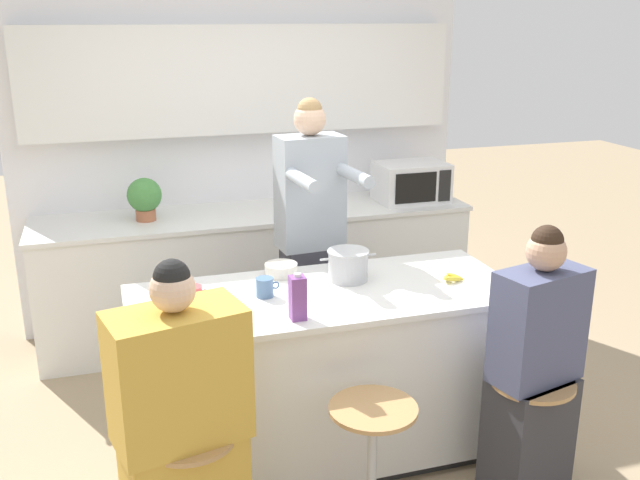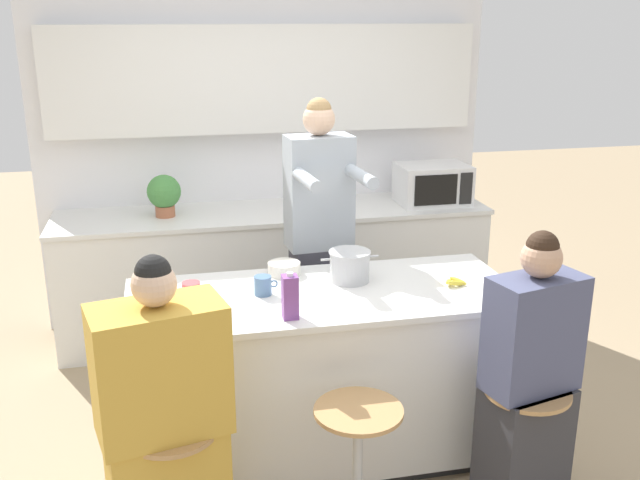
{
  "view_description": "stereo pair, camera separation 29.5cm",
  "coord_description": "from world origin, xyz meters",
  "px_view_note": "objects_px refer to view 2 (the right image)",
  "views": [
    {
      "loc": [
        -1.02,
        -3.18,
        2.27
      ],
      "look_at": [
        0.0,
        0.08,
        1.18
      ],
      "focal_mm": 40.0,
      "sensor_mm": 36.0,
      "label": 1
    },
    {
      "loc": [
        -0.73,
        -3.26,
        2.27
      ],
      "look_at": [
        0.0,
        0.08,
        1.18
      ],
      "focal_mm": 40.0,
      "sensor_mm": 36.0,
      "label": 2
    }
  ],
  "objects_px": {
    "cooking_pot": "(350,266)",
    "coffee_cup_near": "(263,286)",
    "banana_bunch": "(454,282)",
    "microwave": "(433,184)",
    "person_wrapped_blanket": "(165,431)",
    "fruit_bowl": "(284,268)",
    "bar_stool_center": "(357,468)",
    "person_cooking": "(319,252)",
    "person_seated_near": "(528,393)",
    "juice_carton": "(290,297)",
    "bar_stool_rightmost": "(522,446)",
    "potted_plant": "(164,194)",
    "coffee_cup_far": "(191,291)",
    "kitchen_island": "(323,374)"
  },
  "relations": [
    {
      "from": "bar_stool_center",
      "to": "person_wrapped_blanket",
      "type": "distance_m",
      "value": 0.86
    },
    {
      "from": "banana_bunch",
      "to": "potted_plant",
      "type": "height_order",
      "value": "potted_plant"
    },
    {
      "from": "person_wrapped_blanket",
      "to": "juice_carton",
      "type": "distance_m",
      "value": 0.8
    },
    {
      "from": "juice_carton",
      "to": "coffee_cup_near",
      "type": "bearing_deg",
      "value": 104.8
    },
    {
      "from": "person_cooking",
      "to": "person_seated_near",
      "type": "bearing_deg",
      "value": -68.03
    },
    {
      "from": "juice_carton",
      "to": "person_seated_near",
      "type": "bearing_deg",
      "value": -21.2
    },
    {
      "from": "microwave",
      "to": "banana_bunch",
      "type": "bearing_deg",
      "value": -107.06
    },
    {
      "from": "bar_stool_rightmost",
      "to": "person_seated_near",
      "type": "xyz_separation_m",
      "value": [
        0.01,
        0.02,
        0.26
      ]
    },
    {
      "from": "bar_stool_center",
      "to": "person_cooking",
      "type": "distance_m",
      "value": 1.47
    },
    {
      "from": "bar_stool_rightmost",
      "to": "person_cooking",
      "type": "bearing_deg",
      "value": 115.86
    },
    {
      "from": "cooking_pot",
      "to": "coffee_cup_near",
      "type": "bearing_deg",
      "value": -168.31
    },
    {
      "from": "kitchen_island",
      "to": "cooking_pot",
      "type": "xyz_separation_m",
      "value": [
        0.17,
        0.13,
        0.54
      ]
    },
    {
      "from": "bar_stool_rightmost",
      "to": "person_cooking",
      "type": "height_order",
      "value": "person_cooking"
    },
    {
      "from": "fruit_bowl",
      "to": "juice_carton",
      "type": "relative_size",
      "value": 0.79
    },
    {
      "from": "juice_carton",
      "to": "microwave",
      "type": "height_order",
      "value": "microwave"
    },
    {
      "from": "coffee_cup_near",
      "to": "microwave",
      "type": "bearing_deg",
      "value": 46.27
    },
    {
      "from": "person_wrapped_blanket",
      "to": "coffee_cup_near",
      "type": "distance_m",
      "value": 0.92
    },
    {
      "from": "microwave",
      "to": "potted_plant",
      "type": "xyz_separation_m",
      "value": [
        -1.94,
        0.05,
        0.02
      ]
    },
    {
      "from": "bar_stool_rightmost",
      "to": "potted_plant",
      "type": "bearing_deg",
      "value": 123.73
    },
    {
      "from": "kitchen_island",
      "to": "banana_bunch",
      "type": "relative_size",
      "value": 14.4
    },
    {
      "from": "bar_stool_rightmost",
      "to": "banana_bunch",
      "type": "xyz_separation_m",
      "value": [
        -0.11,
        0.63,
        0.58
      ]
    },
    {
      "from": "bar_stool_center",
      "to": "coffee_cup_far",
      "type": "distance_m",
      "value": 1.15
    },
    {
      "from": "bar_stool_rightmost",
      "to": "cooking_pot",
      "type": "bearing_deg",
      "value": 126.99
    },
    {
      "from": "kitchen_island",
      "to": "potted_plant",
      "type": "xyz_separation_m",
      "value": [
        -0.76,
        1.62,
        0.62
      ]
    },
    {
      "from": "bar_stool_center",
      "to": "cooking_pot",
      "type": "relative_size",
      "value": 2.16
    },
    {
      "from": "fruit_bowl",
      "to": "bar_stool_center",
      "type": "bearing_deg",
      "value": -81.37
    },
    {
      "from": "juice_carton",
      "to": "bar_stool_rightmost",
      "type": "bearing_deg",
      "value": -22.18
    },
    {
      "from": "person_seated_near",
      "to": "cooking_pot",
      "type": "height_order",
      "value": "person_seated_near"
    },
    {
      "from": "bar_stool_rightmost",
      "to": "potted_plant",
      "type": "height_order",
      "value": "potted_plant"
    },
    {
      "from": "bar_stool_center",
      "to": "coffee_cup_far",
      "type": "xyz_separation_m",
      "value": [
        -0.65,
        0.73,
        0.6
      ]
    },
    {
      "from": "person_wrapped_blanket",
      "to": "fruit_bowl",
      "type": "relative_size",
      "value": 8.02
    },
    {
      "from": "cooking_pot",
      "to": "fruit_bowl",
      "type": "distance_m",
      "value": 0.37
    },
    {
      "from": "bar_stool_center",
      "to": "person_cooking",
      "type": "xyz_separation_m",
      "value": [
        0.13,
        1.36,
        0.54
      ]
    },
    {
      "from": "bar_stool_rightmost",
      "to": "banana_bunch",
      "type": "distance_m",
      "value": 0.86
    },
    {
      "from": "coffee_cup_near",
      "to": "juice_carton",
      "type": "xyz_separation_m",
      "value": [
        0.08,
        -0.31,
        0.06
      ]
    },
    {
      "from": "cooking_pot",
      "to": "potted_plant",
      "type": "xyz_separation_m",
      "value": [
        -0.93,
        1.5,
        0.08
      ]
    },
    {
      "from": "banana_bunch",
      "to": "bar_stool_center",
      "type": "bearing_deg",
      "value": -137.1
    },
    {
      "from": "juice_carton",
      "to": "cooking_pot",
      "type": "bearing_deg",
      "value": 46.46
    },
    {
      "from": "kitchen_island",
      "to": "cooking_pot",
      "type": "relative_size",
      "value": 6.37
    },
    {
      "from": "cooking_pot",
      "to": "juice_carton",
      "type": "xyz_separation_m",
      "value": [
        -0.39,
        -0.41,
        0.02
      ]
    },
    {
      "from": "juice_carton",
      "to": "potted_plant",
      "type": "bearing_deg",
      "value": 105.88
    },
    {
      "from": "microwave",
      "to": "potted_plant",
      "type": "height_order",
      "value": "potted_plant"
    },
    {
      "from": "banana_bunch",
      "to": "microwave",
      "type": "bearing_deg",
      "value": 72.94
    },
    {
      "from": "person_seated_near",
      "to": "coffee_cup_near",
      "type": "bearing_deg",
      "value": 133.56
    },
    {
      "from": "person_cooking",
      "to": "coffee_cup_near",
      "type": "relative_size",
      "value": 15.29
    },
    {
      "from": "person_wrapped_blanket",
      "to": "potted_plant",
      "type": "height_order",
      "value": "person_wrapped_blanket"
    },
    {
      "from": "bar_stool_center",
      "to": "fruit_bowl",
      "type": "bearing_deg",
      "value": 98.63
    },
    {
      "from": "person_wrapped_blanket",
      "to": "person_seated_near",
      "type": "bearing_deg",
      "value": -12.89
    },
    {
      "from": "cooking_pot",
      "to": "coffee_cup_far",
      "type": "xyz_separation_m",
      "value": [
        -0.82,
        -0.09,
        -0.04
      ]
    },
    {
      "from": "kitchen_island",
      "to": "person_seated_near",
      "type": "distance_m",
      "value": 1.06
    }
  ]
}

